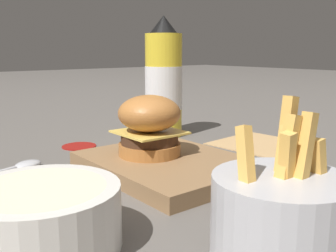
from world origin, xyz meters
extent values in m
plane|color=#5B5651|center=(0.00, 0.00, 0.00)|extent=(6.00, 6.00, 0.00)
cube|color=olive|center=(-0.02, 0.03, 0.01)|extent=(0.26, 0.20, 0.02)
cylinder|color=#AD6B33|center=(0.01, 0.04, 0.03)|extent=(0.10, 0.10, 0.02)
cylinder|color=#422819|center=(0.01, 0.04, 0.05)|extent=(0.09, 0.09, 0.02)
cube|color=#EAC656|center=(0.01, 0.04, 0.06)|extent=(0.09, 0.09, 0.00)
ellipsoid|color=#AD6B33|center=(0.01, 0.04, 0.09)|extent=(0.10, 0.10, 0.06)
cylinder|color=yellow|center=(0.19, -0.13, 0.11)|extent=(0.08, 0.08, 0.22)
cylinder|color=silver|center=(0.19, -0.13, 0.11)|extent=(0.08, 0.08, 0.09)
cone|color=black|center=(0.19, -0.13, 0.24)|extent=(0.06, 0.06, 0.04)
cylinder|color=#B7B7BC|center=(-0.29, 0.12, 0.04)|extent=(0.12, 0.12, 0.08)
cube|color=gold|center=(-0.29, 0.12, 0.09)|extent=(0.02, 0.04, 0.08)
cube|color=gold|center=(-0.28, 0.11, 0.10)|extent=(0.01, 0.03, 0.10)
cube|color=gold|center=(-0.31, 0.09, 0.08)|extent=(0.01, 0.02, 0.06)
cube|color=gold|center=(-0.30, 0.12, 0.09)|extent=(0.02, 0.02, 0.07)
cube|color=gold|center=(-0.28, 0.15, 0.09)|extent=(0.03, 0.03, 0.08)
cube|color=gold|center=(-0.30, 0.11, 0.09)|extent=(0.01, 0.03, 0.09)
cube|color=gold|center=(-0.29, 0.12, 0.09)|extent=(0.01, 0.03, 0.09)
cylinder|color=silver|center=(-0.13, 0.27, 0.03)|extent=(0.15, 0.15, 0.06)
cylinder|color=beige|center=(-0.13, 0.27, 0.06)|extent=(0.12, 0.12, 0.01)
ellipsoid|color=#B2B2B7|center=(0.13, 0.19, 0.01)|extent=(0.04, 0.05, 0.01)
cylinder|color=#9E140F|center=(0.21, 0.06, 0.00)|extent=(0.07, 0.07, 0.00)
cube|color=tan|center=(0.00, -0.23, 0.00)|extent=(0.18, 0.18, 0.00)
camera|label=1|loc=(-0.48, 0.39, 0.19)|focal=42.00mm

